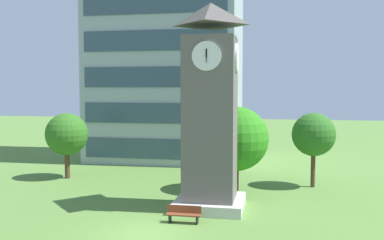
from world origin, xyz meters
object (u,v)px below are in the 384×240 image
at_px(park_bench, 184,214).
at_px(tree_streetside, 314,135).
at_px(tree_near_tower, 67,134).
at_px(tree_by_building, 236,139).
at_px(clock_tower, 210,117).

xyz_separation_m(park_bench, tree_streetside, (7.33, 9.74, 3.27)).
height_order(park_bench, tree_streetside, tree_streetside).
height_order(tree_near_tower, tree_by_building, tree_by_building).
distance_m(park_bench, tree_streetside, 12.62).
bearing_deg(tree_streetside, tree_by_building, -157.29).
bearing_deg(park_bench, tree_streetside, 53.02).
xyz_separation_m(clock_tower, tree_near_tower, (-12.14, 6.32, -1.90)).
distance_m(clock_tower, tree_by_building, 5.03).
distance_m(park_bench, tree_by_building, 8.42).
xyz_separation_m(tree_near_tower, tree_by_building, (13.27, -1.74, 0.15)).
xyz_separation_m(park_bench, tree_by_building, (2.08, 7.54, 3.12)).
height_order(clock_tower, park_bench, clock_tower).
relative_size(clock_tower, park_bench, 6.54).
relative_size(park_bench, tree_near_tower, 0.36).
bearing_deg(tree_near_tower, clock_tower, -27.50).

